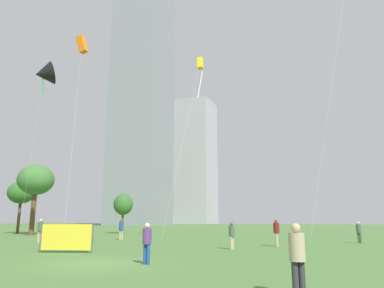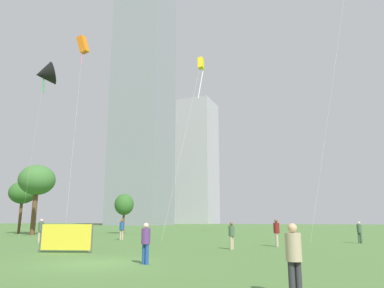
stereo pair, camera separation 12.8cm
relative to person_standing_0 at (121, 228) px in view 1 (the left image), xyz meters
The scene contains 17 objects.
ground 17.80m from the person_standing_0, 60.97° to the right, with size 280.00×280.00×0.00m, color #4C7538.
person_standing_0 is the anchor object (origin of this frame).
person_standing_1 19.73m from the person_standing_0, ahead, with size 0.36×0.36×1.63m.
person_standing_2 25.75m from the person_standing_0, 48.99° to the right, with size 0.37×0.37×1.68m.
person_standing_3 6.85m from the person_standing_0, 124.60° to the right, with size 0.41×0.41×1.83m.
person_standing_4 14.50m from the person_standing_0, 12.74° to the right, with size 0.40×0.40×1.79m.
person_standing_5 13.59m from the person_standing_0, 28.75° to the right, with size 0.36×0.36×1.62m.
person_standing_6 18.38m from the person_standing_0, 54.79° to the right, with size 0.36×0.36×1.64m.
kite_flying_1 30.30m from the person_standing_0, 144.71° to the left, with size 8.05×10.18×27.58m.
kite_flying_2 15.62m from the person_standing_0, 139.61° to the right, with size 5.46×4.16×15.96m.
kite_flying_3 18.44m from the person_standing_0, 40.45° to the left, with size 2.27×5.17×18.78m.
park_tree_0 22.59m from the person_standing_0, 158.60° to the left, with size 3.48×3.48×6.79m.
park_tree_1 14.93m from the person_standing_0, 121.42° to the left, with size 2.49×2.49×5.10m.
park_tree_2 16.91m from the person_standing_0, 161.98° to the left, with size 4.25×4.25×8.27m.
distant_highrise_0 103.73m from the person_standing_0, 118.37° to the left, with size 17.36×17.71×106.10m, color gray.
distant_highrise_1 132.74m from the person_standing_0, 107.69° to the left, with size 16.84×16.85×56.09m, color #A8A8AD.
event_banner 12.73m from the person_standing_0, 71.32° to the right, with size 2.86×0.88×1.57m.
Camera 1 is at (9.10, -12.89, 1.76)m, focal length 33.50 mm.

